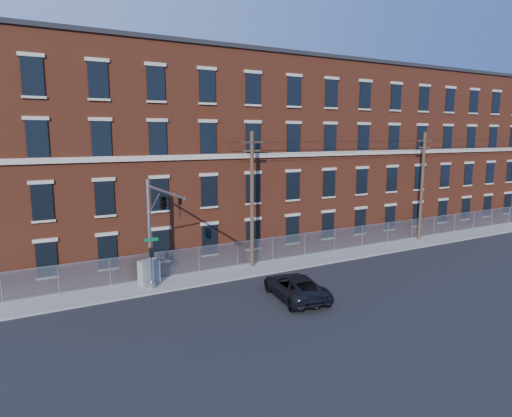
{
  "coord_description": "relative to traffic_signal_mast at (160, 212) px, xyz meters",
  "views": [
    {
      "loc": [
        -13.7,
        -22.94,
        9.81
      ],
      "look_at": [
        1.43,
        4.0,
        4.77
      ],
      "focal_mm": 31.51,
      "sensor_mm": 36.0,
      "label": 1
    }
  ],
  "objects": [
    {
      "name": "pickup_truck",
      "position": [
        7.15,
        -3.52,
        -4.64
      ],
      "size": [
        3.25,
        5.69,
        1.49
      ],
      "primitive_type": "imported",
      "rotation": [
        0.0,
        0.0,
        2.99
      ],
      "color": "black",
      "rests_on": "ground"
    },
    {
      "name": "ground",
      "position": [
        6.0,
        -2.18,
        -5.39
      ],
      "size": [
        140.0,
        140.0,
        0.0
      ],
      "primitive_type": "plane",
      "color": "black",
      "rests_on": "ground"
    },
    {
      "name": "chain_link_fence",
      "position": [
        18.0,
        4.12,
        -4.33
      ],
      "size": [
        59.06,
        0.06,
        1.85
      ],
      "color": "#A5A8AD",
      "rests_on": "ground"
    },
    {
      "name": "mill_building",
      "position": [
        18.0,
        11.75,
        2.76
      ],
      "size": [
        55.3,
        14.32,
        16.3
      ],
      "color": "maroon",
      "rests_on": "ground"
    },
    {
      "name": "overhead_wires",
      "position": [
        26.0,
        3.42,
        3.73
      ],
      "size": [
        40.0,
        0.62,
        0.62
      ],
      "color": "black",
      "rests_on": "ground"
    },
    {
      "name": "sidewalk",
      "position": [
        18.0,
        2.82,
        -5.33
      ],
      "size": [
        65.0,
        3.0,
        0.12
      ],
      "primitive_type": "cube",
      "color": "gray",
      "rests_on": "ground"
    },
    {
      "name": "utility_pole_near",
      "position": [
        8.0,
        3.42,
        -0.05
      ],
      "size": [
        1.8,
        0.28,
        10.0
      ],
      "color": "#4A3625",
      "rests_on": "ground"
    },
    {
      "name": "utility_pole_mid",
      "position": [
        26.0,
        3.42,
        -0.05
      ],
      "size": [
        1.8,
        0.28,
        10.0
      ],
      "color": "#4A3625",
      "rests_on": "ground"
    },
    {
      "name": "traffic_signal_mast",
      "position": [
        0.0,
        0.0,
        0.0
      ],
      "size": [
        0.9,
        6.75,
        7.0
      ],
      "color": "#9EA0A5",
      "rests_on": "ground"
    },
    {
      "name": "utility_cabinet",
      "position": [
        0.07,
        3.09,
        -4.44
      ],
      "size": [
        1.47,
        1.03,
        1.66
      ],
      "primitive_type": "cube",
      "rotation": [
        0.0,
        0.0,
        0.3
      ],
      "color": "slate",
      "rests_on": "sidewalk"
    }
  ]
}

